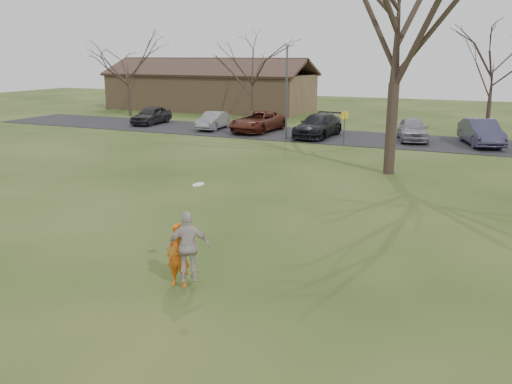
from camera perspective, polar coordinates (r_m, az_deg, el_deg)
ground at (r=12.88m, az=-7.31°, el=-10.62°), size 120.00×120.00×0.00m
parking_strip at (r=35.87m, az=13.71°, el=5.46°), size 62.00×6.50×0.04m
player_defender at (r=12.95m, az=-8.32°, el=-6.74°), size 0.64×0.49×1.57m
car_0 at (r=43.56m, az=-11.19°, el=8.11°), size 1.80×4.22×1.42m
car_1 at (r=39.91m, az=-4.60°, el=7.66°), size 1.66×3.97×1.28m
car_2 at (r=38.48m, az=0.18°, el=7.59°), size 2.80×5.40×1.46m
car_3 at (r=36.25m, az=6.68°, el=7.10°), size 2.43×5.32×1.51m
car_4 at (r=35.88m, az=16.47°, el=6.49°), size 2.69×4.58×1.46m
car_5 at (r=35.45m, az=23.02°, el=5.93°), size 3.05×5.06×1.57m
catching_play at (r=12.67m, az=-7.28°, el=-5.84°), size 1.07×0.91×2.40m
building at (r=54.70m, az=-4.92°, el=10.84°), size 20.60×8.50×5.14m
lamp_post at (r=34.65m, az=3.32°, el=12.10°), size 0.34×0.34×6.27m
sign_yellow at (r=33.19m, az=9.48°, el=7.45°), size 0.35×0.35×2.08m
big_tree at (r=25.31m, az=15.04°, el=17.61°), size 9.00×9.00×14.00m
small_tree_row at (r=40.05m, az=21.69°, el=11.35°), size 55.00×5.90×8.50m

